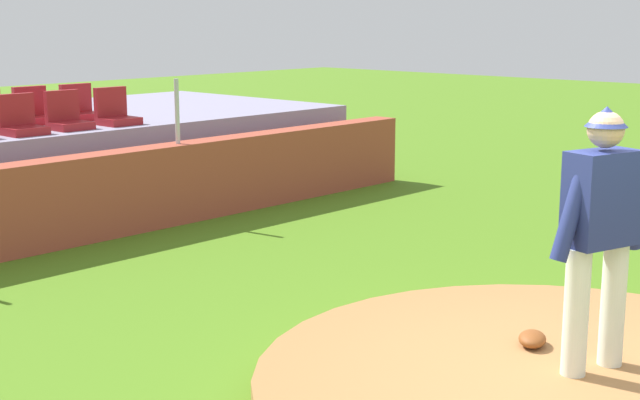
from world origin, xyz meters
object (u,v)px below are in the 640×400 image
Objects in this scene: fielding_glove at (532,339)px; stadium_chair_3 at (21,122)px; stadium_chair_5 at (115,113)px; stadium_chair_11 at (80,109)px; pitcher at (600,220)px; stadium_chair_10 at (34,112)px; stadium_chair_4 at (67,117)px.

stadium_chair_3 reaches higher than fielding_glove.
fielding_glove is 0.60× the size of stadium_chair_5.
stadium_chair_11 reaches higher than fielding_glove.
stadium_chair_3 is at bearing 32.24° from stadium_chair_11.
stadium_chair_10 is (0.86, 8.72, 0.04)m from pitcher.
stadium_chair_5 is at bearing 178.03° from stadium_chair_4.
stadium_chair_3 is (0.12, 7.76, 0.04)m from pitcher.
fielding_glove is 0.60× the size of stadium_chair_10.
stadium_chair_5 is (1.42, 7.26, 1.04)m from fielding_glove.
stadium_chair_3 and stadium_chair_10 have the same top height.
stadium_chair_3 and stadium_chair_5 have the same top height.
stadium_chair_5 is 1.15m from stadium_chair_10.
fielding_glove is at bearing 84.63° from stadium_chair_4.
pitcher is 3.64× the size of stadium_chair_11.
fielding_glove is 0.60× the size of stadium_chair_11.
stadium_chair_11 is at bearing -90.94° from stadium_chair_5.
fielding_glove is at bearing 84.86° from stadium_chair_10.
stadium_chair_5 is at bearing 89.06° from stadium_chair_11.
pitcher is 3.64× the size of stadium_chair_3.
stadium_chair_5 and stadium_chair_10 have the same top height.
fielding_glove is 0.60× the size of stadium_chair_3.
stadium_chair_4 is 1.00× the size of stadium_chair_11.
pitcher reaches higher than stadium_chair_10.
stadium_chair_11 is at bearing 95.87° from pitcher.
stadium_chair_3 is 0.69m from stadium_chair_4.
stadium_chair_4 is at bearing -123.09° from fielding_glove.
stadium_chair_11 is at bearing 175.75° from stadium_chair_10.
fielding_glove is at bearing 93.18° from pitcher.
stadium_chair_4 and stadium_chair_10 have the same top height.
stadium_chair_3 and stadium_chair_11 have the same top height.
stadium_chair_10 is 1.00× the size of stadium_chair_11.
stadium_chair_3 is 1.21m from stadium_chair_10.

